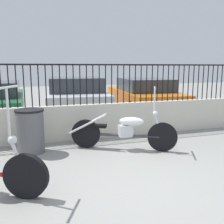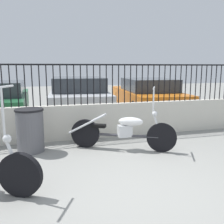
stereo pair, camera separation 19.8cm
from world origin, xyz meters
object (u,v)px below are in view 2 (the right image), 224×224
at_px(motorcycle_dark_grey, 118,131).
at_px(trash_bin, 30,130).
at_px(car_silver, 78,97).
at_px(car_orange, 147,95).

bearing_deg(motorcycle_dark_grey, trash_bin, -164.39).
xyz_separation_m(car_silver, car_orange, (2.61, 0.33, -0.04)).
height_order(trash_bin, car_silver, car_silver).
relative_size(motorcycle_dark_grey, trash_bin, 2.34).
bearing_deg(trash_bin, car_silver, 65.55).
height_order(motorcycle_dark_grey, car_orange, motorcycle_dark_grey).
bearing_deg(car_silver, motorcycle_dark_grey, -169.99).
relative_size(motorcycle_dark_grey, car_silver, 0.50).
distance_m(trash_bin, car_orange, 5.33).
height_order(motorcycle_dark_grey, car_silver, car_silver).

